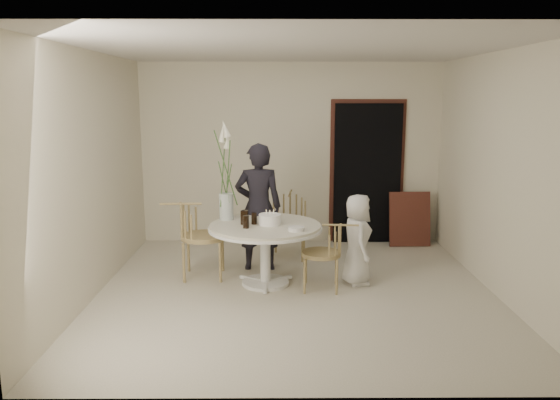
{
  "coord_description": "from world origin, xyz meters",
  "views": [
    {
      "loc": [
        -0.22,
        -5.95,
        2.21
      ],
      "look_at": [
        -0.18,
        0.3,
        1.01
      ],
      "focal_mm": 35.0,
      "sensor_mm": 36.0,
      "label": 1
    }
  ],
  "objects_px": {
    "chair_far": "(289,215)",
    "boy": "(357,240)",
    "table": "(265,234)",
    "birthday_cake": "(270,219)",
    "chair_left": "(192,229)",
    "chair_right": "(331,247)",
    "flower_vase": "(226,185)",
    "girl": "(258,207)"
  },
  "relations": [
    {
      "from": "boy",
      "to": "birthday_cake",
      "type": "bearing_deg",
      "value": 87.45
    },
    {
      "from": "boy",
      "to": "chair_far",
      "type": "bearing_deg",
      "value": 28.5
    },
    {
      "from": "flower_vase",
      "to": "chair_far",
      "type": "bearing_deg",
      "value": 50.55
    },
    {
      "from": "chair_far",
      "to": "flower_vase",
      "type": "xyz_separation_m",
      "value": [
        -0.79,
        -0.96,
        0.58
      ]
    },
    {
      "from": "boy",
      "to": "chair_left",
      "type": "bearing_deg",
      "value": 78.74
    },
    {
      "from": "boy",
      "to": "birthday_cake",
      "type": "relative_size",
      "value": 4.18
    },
    {
      "from": "boy",
      "to": "chair_right",
      "type": "bearing_deg",
      "value": 116.52
    },
    {
      "from": "table",
      "to": "birthday_cake",
      "type": "bearing_deg",
      "value": -6.22
    },
    {
      "from": "table",
      "to": "chair_far",
      "type": "bearing_deg",
      "value": 75.77
    },
    {
      "from": "chair_far",
      "to": "chair_left",
      "type": "height_order",
      "value": "chair_left"
    },
    {
      "from": "table",
      "to": "girl",
      "type": "bearing_deg",
      "value": 99.32
    },
    {
      "from": "chair_far",
      "to": "girl",
      "type": "xyz_separation_m",
      "value": [
        -0.41,
        -0.62,
        0.25
      ]
    },
    {
      "from": "chair_left",
      "to": "girl",
      "type": "xyz_separation_m",
      "value": [
        0.8,
        0.34,
        0.2
      ]
    },
    {
      "from": "birthday_cake",
      "to": "flower_vase",
      "type": "xyz_separation_m",
      "value": [
        -0.53,
        0.28,
        0.36
      ]
    },
    {
      "from": "table",
      "to": "boy",
      "type": "distance_m",
      "value": 1.09
    },
    {
      "from": "chair_far",
      "to": "boy",
      "type": "height_order",
      "value": "boy"
    },
    {
      "from": "table",
      "to": "flower_vase",
      "type": "relative_size",
      "value": 1.1
    },
    {
      "from": "girl",
      "to": "chair_far",
      "type": "bearing_deg",
      "value": -125.65
    },
    {
      "from": "girl",
      "to": "birthday_cake",
      "type": "xyz_separation_m",
      "value": [
        0.15,
        -0.61,
        -0.02
      ]
    },
    {
      "from": "chair_right",
      "to": "girl",
      "type": "bearing_deg",
      "value": -127.46
    },
    {
      "from": "chair_far",
      "to": "boy",
      "type": "xyz_separation_m",
      "value": [
        0.77,
        -1.21,
        -0.03
      ]
    },
    {
      "from": "chair_far",
      "to": "chair_left",
      "type": "distance_m",
      "value": 1.55
    },
    {
      "from": "chair_right",
      "to": "chair_left",
      "type": "relative_size",
      "value": 0.83
    },
    {
      "from": "chair_right",
      "to": "flower_vase",
      "type": "xyz_separation_m",
      "value": [
        -1.23,
        0.45,
        0.65
      ]
    },
    {
      "from": "chair_left",
      "to": "chair_far",
      "type": "bearing_deg",
      "value": -53.34
    },
    {
      "from": "birthday_cake",
      "to": "chair_left",
      "type": "bearing_deg",
      "value": 163.65
    },
    {
      "from": "birthday_cake",
      "to": "girl",
      "type": "bearing_deg",
      "value": 104.1
    },
    {
      "from": "table",
      "to": "chair_right",
      "type": "height_order",
      "value": "chair_right"
    },
    {
      "from": "chair_far",
      "to": "birthday_cake",
      "type": "distance_m",
      "value": 1.29
    },
    {
      "from": "flower_vase",
      "to": "table",
      "type": "bearing_deg",
      "value": -29.77
    },
    {
      "from": "chair_right",
      "to": "flower_vase",
      "type": "distance_m",
      "value": 1.46
    },
    {
      "from": "table",
      "to": "boy",
      "type": "relative_size",
      "value": 1.23
    },
    {
      "from": "chair_left",
      "to": "girl",
      "type": "distance_m",
      "value": 0.89
    },
    {
      "from": "table",
      "to": "chair_far",
      "type": "distance_m",
      "value": 1.27
    },
    {
      "from": "table",
      "to": "chair_left",
      "type": "relative_size",
      "value": 1.41
    },
    {
      "from": "chair_left",
      "to": "girl",
      "type": "bearing_deg",
      "value": -68.97
    },
    {
      "from": "flower_vase",
      "to": "birthday_cake",
      "type": "bearing_deg",
      "value": -27.68
    },
    {
      "from": "table",
      "to": "chair_left",
      "type": "distance_m",
      "value": 0.94
    },
    {
      "from": "girl",
      "to": "birthday_cake",
      "type": "height_order",
      "value": "girl"
    },
    {
      "from": "chair_far",
      "to": "table",
      "type": "bearing_deg",
      "value": -98.5
    },
    {
      "from": "table",
      "to": "chair_left",
      "type": "height_order",
      "value": "chair_left"
    },
    {
      "from": "chair_far",
      "to": "birthday_cake",
      "type": "bearing_deg",
      "value": -96.04
    }
  ]
}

